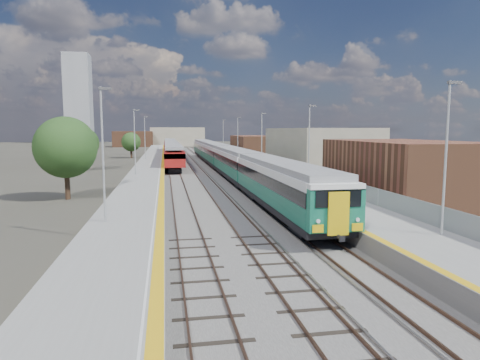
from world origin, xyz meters
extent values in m
plane|color=#47443A|center=(0.00, 50.00, 0.00)|extent=(320.00, 320.00, 0.00)
cube|color=#565451|center=(-2.25, 52.50, 0.03)|extent=(10.50, 155.00, 0.06)
cube|color=#4C3323|center=(0.78, 55.00, 0.11)|extent=(0.07, 160.00, 0.14)
cube|color=#4C3323|center=(2.22, 55.00, 0.11)|extent=(0.07, 160.00, 0.14)
cube|color=#4C3323|center=(-2.72, 55.00, 0.11)|extent=(0.07, 160.00, 0.14)
cube|color=#4C3323|center=(-1.28, 55.00, 0.11)|extent=(0.07, 160.00, 0.14)
cube|color=#4C3323|center=(-6.22, 55.00, 0.11)|extent=(0.07, 160.00, 0.14)
cube|color=#4C3323|center=(-4.78, 55.00, 0.11)|extent=(0.07, 160.00, 0.14)
cube|color=gray|center=(0.45, 55.00, 0.10)|extent=(0.08, 160.00, 0.10)
cube|color=gray|center=(-0.95, 55.00, 0.10)|extent=(0.08, 160.00, 0.10)
cube|color=black|center=(-2.00, -5.00, 0.04)|extent=(2.40, 0.22, 0.07)
cube|color=black|center=(-5.50, -5.00, 0.04)|extent=(2.40, 0.22, 0.07)
cube|color=slate|center=(5.25, 52.50, 0.50)|extent=(4.70, 155.00, 1.00)
cube|color=gray|center=(5.25, 52.50, 1.00)|extent=(4.70, 155.00, 0.03)
cube|color=gold|center=(3.15, 52.50, 1.02)|extent=(0.40, 155.00, 0.01)
cube|color=gray|center=(7.45, 52.50, 1.60)|extent=(0.06, 155.00, 1.20)
cylinder|color=#9EA0A3|center=(6.60, 2.00, 4.77)|extent=(0.12, 0.12, 7.50)
cube|color=#4C4C4F|center=(6.85, 2.00, 8.42)|extent=(0.70, 0.18, 0.14)
cylinder|color=#9EA0A3|center=(6.60, 22.00, 4.77)|extent=(0.12, 0.12, 7.50)
cube|color=#4C4C4F|center=(6.85, 22.00, 8.42)|extent=(0.70, 0.18, 0.14)
cylinder|color=#9EA0A3|center=(6.60, 42.00, 4.77)|extent=(0.12, 0.12, 7.50)
cube|color=#4C4C4F|center=(6.85, 42.00, 8.42)|extent=(0.70, 0.18, 0.14)
cylinder|color=#9EA0A3|center=(6.60, 62.00, 4.77)|extent=(0.12, 0.12, 7.50)
cube|color=#4C4C4F|center=(6.85, 62.00, 8.42)|extent=(0.70, 0.18, 0.14)
cylinder|color=#9EA0A3|center=(6.60, 82.00, 4.77)|extent=(0.12, 0.12, 7.50)
cube|color=#4C4C4F|center=(6.85, 82.00, 8.42)|extent=(0.70, 0.18, 0.14)
cube|color=slate|center=(-9.05, 52.50, 0.50)|extent=(4.30, 155.00, 1.00)
cube|color=gray|center=(-9.05, 52.50, 1.00)|extent=(4.30, 155.00, 0.03)
cube|color=gold|center=(-7.15, 52.50, 1.02)|extent=(0.45, 155.00, 0.01)
cube|color=silver|center=(-7.50, 52.50, 1.03)|extent=(0.08, 155.00, 0.01)
cylinder|color=#9EA0A3|center=(-10.20, 8.00, 4.77)|extent=(0.12, 0.12, 7.50)
cube|color=#4C4C4F|center=(-9.95, 8.00, 8.42)|extent=(0.70, 0.18, 0.14)
cylinder|color=#9EA0A3|center=(-10.20, 34.00, 4.77)|extent=(0.12, 0.12, 7.50)
cube|color=#4C4C4F|center=(-9.95, 34.00, 8.42)|extent=(0.70, 0.18, 0.14)
cylinder|color=#9EA0A3|center=(-10.20, 60.00, 4.77)|extent=(0.12, 0.12, 7.50)
cube|color=#4C4C4F|center=(-9.95, 60.00, 8.42)|extent=(0.70, 0.18, 0.14)
cube|color=brown|center=(14.00, 18.00, 2.60)|extent=(9.00, 16.00, 5.20)
cube|color=gray|center=(16.00, 45.00, 3.20)|extent=(11.00, 22.00, 6.40)
cube|color=brown|center=(13.00, 78.00, 2.40)|extent=(8.00, 18.00, 4.80)
cube|color=gray|center=(-2.00, 150.00, 3.50)|extent=(20.00, 14.00, 7.00)
cube|color=brown|center=(-18.00, 145.00, 2.80)|extent=(14.00, 12.00, 5.60)
cube|color=gray|center=(-45.00, 190.00, 20.00)|extent=(11.00, 11.00, 40.00)
cube|color=black|center=(1.50, 13.41, 0.90)|extent=(2.79, 20.03, 0.47)
cube|color=#10553E|center=(1.50, 13.41, 1.73)|extent=(2.90, 20.03, 1.17)
cube|color=black|center=(1.50, 13.41, 2.65)|extent=(2.96, 20.03, 0.80)
cube|color=silver|center=(1.50, 13.41, 3.29)|extent=(2.90, 20.03, 0.49)
cube|color=gray|center=(1.50, 13.41, 3.72)|extent=(2.57, 20.03, 0.41)
cube|color=black|center=(1.50, 33.93, 0.90)|extent=(2.79, 20.03, 0.47)
cube|color=#10553E|center=(1.50, 33.93, 1.73)|extent=(2.90, 20.03, 1.17)
cube|color=black|center=(1.50, 33.93, 2.65)|extent=(2.96, 20.03, 0.80)
cube|color=silver|center=(1.50, 33.93, 3.29)|extent=(2.90, 20.03, 0.49)
cube|color=gray|center=(1.50, 33.93, 3.72)|extent=(2.57, 20.03, 0.41)
cube|color=black|center=(1.50, 54.46, 0.90)|extent=(2.79, 20.03, 0.47)
cube|color=#10553E|center=(1.50, 54.46, 1.73)|extent=(2.90, 20.03, 1.17)
cube|color=black|center=(1.50, 54.46, 2.65)|extent=(2.96, 20.03, 0.80)
cube|color=silver|center=(1.50, 54.46, 3.29)|extent=(2.90, 20.03, 0.49)
cube|color=gray|center=(1.50, 54.46, 3.72)|extent=(2.57, 20.03, 0.41)
cube|color=black|center=(1.50, 74.99, 0.90)|extent=(2.79, 20.03, 0.47)
cube|color=#10553E|center=(1.50, 74.99, 1.73)|extent=(2.90, 20.03, 1.17)
cube|color=black|center=(1.50, 74.99, 2.65)|extent=(2.96, 20.03, 0.80)
cube|color=silver|center=(1.50, 74.99, 3.29)|extent=(2.90, 20.03, 0.49)
cube|color=gray|center=(1.50, 74.99, 3.72)|extent=(2.57, 20.03, 0.41)
cube|color=#10553E|center=(1.50, 3.14, 2.21)|extent=(2.88, 0.62, 2.16)
cube|color=black|center=(1.50, 2.82, 2.82)|extent=(2.36, 0.06, 0.82)
cube|color=gold|center=(1.50, 2.76, 2.11)|extent=(1.08, 0.10, 2.16)
cube|color=black|center=(-5.50, 51.11, 0.48)|extent=(1.94, 16.49, 0.67)
cube|color=maroon|center=(-5.50, 51.11, 2.09)|extent=(2.86, 19.40, 2.04)
cube|color=black|center=(-5.50, 51.11, 2.60)|extent=(2.92, 19.40, 0.71)
cube|color=gray|center=(-5.50, 51.11, 3.62)|extent=(2.55, 19.40, 0.41)
cube|color=black|center=(-5.50, 71.01, 0.48)|extent=(1.94, 16.49, 0.67)
cube|color=maroon|center=(-5.50, 71.01, 2.09)|extent=(2.86, 19.40, 2.04)
cube|color=black|center=(-5.50, 71.01, 2.60)|extent=(2.92, 19.40, 0.71)
cube|color=gray|center=(-5.50, 71.01, 3.62)|extent=(2.55, 19.40, 0.41)
cube|color=black|center=(-5.50, 90.91, 0.48)|extent=(1.94, 16.49, 0.67)
cube|color=maroon|center=(-5.50, 90.91, 2.09)|extent=(2.86, 19.40, 2.04)
cube|color=black|center=(-5.50, 90.91, 2.60)|extent=(2.92, 19.40, 0.71)
cube|color=gray|center=(-5.50, 90.91, 3.62)|extent=(2.55, 19.40, 0.41)
cylinder|color=#382619|center=(-15.41, 23.13, 1.28)|extent=(0.44, 0.44, 2.57)
sphere|color=#254219|center=(-15.41, 23.13, 4.64)|extent=(5.42, 5.42, 5.42)
cylinder|color=#382619|center=(-19.05, 51.46, 1.15)|extent=(0.44, 0.44, 2.29)
sphere|color=#254219|center=(-19.05, 51.46, 4.14)|extent=(4.84, 4.84, 4.84)
cylinder|color=#382619|center=(-14.01, 79.30, 0.98)|extent=(0.44, 0.44, 1.96)
sphere|color=#254219|center=(-14.01, 79.30, 3.53)|extent=(4.13, 4.13, 4.13)
cylinder|color=#382619|center=(19.20, 59.04, 0.93)|extent=(0.44, 0.44, 1.86)
sphere|color=#254219|center=(19.20, 59.04, 3.36)|extent=(3.92, 3.92, 3.92)
camera|label=1|loc=(-6.81, -16.64, 6.19)|focal=32.00mm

